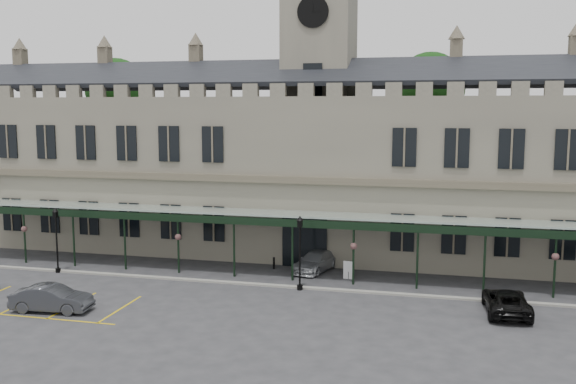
% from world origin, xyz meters
% --- Properties ---
extents(ground, '(140.00, 140.00, 0.00)m').
position_xyz_m(ground, '(0.00, 0.00, 0.00)').
color(ground, '#2F2F32').
extents(station_building, '(60.00, 10.36, 17.30)m').
position_xyz_m(station_building, '(0.00, 15.91, 6.47)').
color(station_building, '#686457').
rests_on(station_building, ground).
extents(clock_tower, '(5.60, 5.60, 24.80)m').
position_xyz_m(clock_tower, '(0.00, 16.00, 13.11)').
color(clock_tower, '#686457').
rests_on(clock_tower, ground).
extents(canopy, '(50.00, 4.10, 4.30)m').
position_xyz_m(canopy, '(0.00, 7.46, 2.40)').
color(canopy, '#8C9E93').
rests_on(canopy, ground).
extents(kerb, '(60.00, 0.40, 0.12)m').
position_xyz_m(kerb, '(0.00, 5.50, 0.06)').
color(kerb, gray).
rests_on(kerb, ground).
extents(parking_markings, '(16.00, 6.00, 0.01)m').
position_xyz_m(parking_markings, '(-14.00, -1.50, 0.00)').
color(parking_markings, gold).
rests_on(parking_markings, ground).
extents(tree_behind_left, '(6.00, 6.00, 16.00)m').
position_xyz_m(tree_behind_left, '(-22.00, 25.00, 12.81)').
color(tree_behind_left, '#332314').
rests_on(tree_behind_left, ground).
extents(tree_behind_mid, '(6.00, 6.00, 16.00)m').
position_xyz_m(tree_behind_mid, '(8.00, 25.00, 12.81)').
color(tree_behind_mid, '#332314').
rests_on(tree_behind_mid, ground).
extents(lamp_post_left, '(0.43, 0.43, 4.51)m').
position_xyz_m(lamp_post_left, '(-16.11, 5.33, 2.67)').
color(lamp_post_left, black).
rests_on(lamp_post_left, ground).
extents(lamp_post_mid, '(0.44, 0.44, 4.68)m').
position_xyz_m(lamp_post_mid, '(0.96, 5.17, 2.78)').
color(lamp_post_mid, black).
rests_on(lamp_post_mid, ground).
extents(sign_board, '(0.70, 0.10, 1.19)m').
position_xyz_m(sign_board, '(3.52, 8.44, 0.58)').
color(sign_board, black).
rests_on(sign_board, ground).
extents(bollard_left, '(0.15, 0.15, 0.84)m').
position_xyz_m(bollard_left, '(-1.95, 9.77, 0.42)').
color(bollard_left, black).
rests_on(bollard_left, ground).
extents(bollard_right, '(0.17, 0.17, 0.93)m').
position_xyz_m(bollard_right, '(3.51, 9.59, 0.47)').
color(bollard_right, black).
rests_on(bollard_right, ground).
extents(car_left_b, '(4.59, 2.03, 1.47)m').
position_xyz_m(car_left_b, '(-11.50, -2.23, 0.73)').
color(car_left_b, '#323439').
rests_on(car_left_b, ground).
extents(car_taxi, '(3.04, 4.94, 1.34)m').
position_xyz_m(car_taxi, '(1.00, 10.00, 0.67)').
color(car_taxi, '#A1A3A9').
rests_on(car_taxi, ground).
extents(car_van, '(2.51, 5.00, 1.36)m').
position_xyz_m(car_van, '(13.00, 3.44, 0.68)').
color(car_van, black).
rests_on(car_van, ground).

